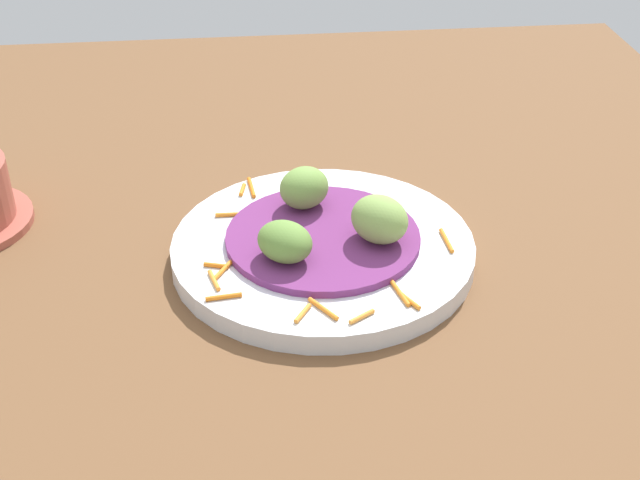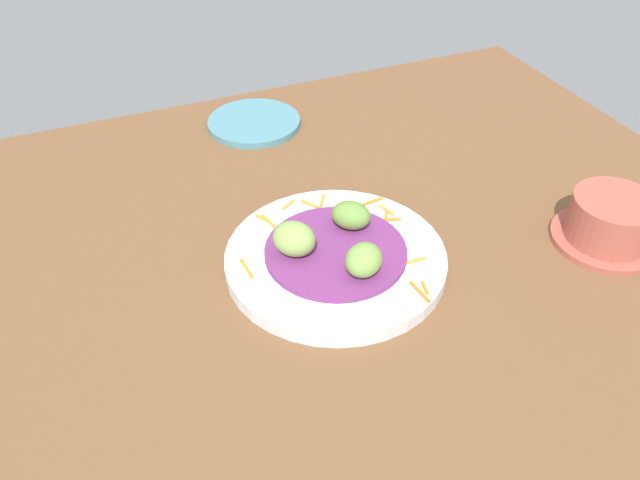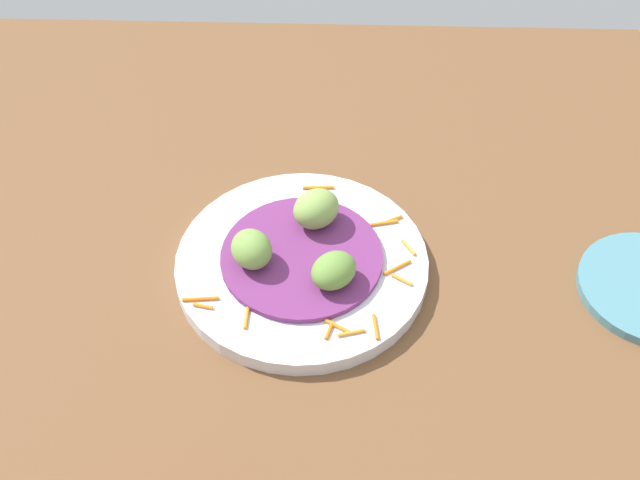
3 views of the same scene
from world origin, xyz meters
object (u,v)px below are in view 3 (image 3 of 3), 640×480
(main_plate, at_px, (302,264))
(guac_scoop_center, at_px, (316,209))
(guac_scoop_right, at_px, (254,249))
(guac_scoop_left, at_px, (334,270))

(main_plate, relative_size, guac_scoop_center, 5.13)
(guac_scoop_right, bearing_deg, guac_scoop_center, -136.17)
(guac_scoop_center, height_order, guac_scoop_right, guac_scoop_center)
(guac_scoop_left, xyz_separation_m, guac_scoop_center, (0.02, -0.09, 0.00))
(main_plate, relative_size, guac_scoop_left, 5.41)
(guac_scoop_left, height_order, guac_scoop_center, guac_scoop_center)
(main_plate, xyz_separation_m, guac_scoop_center, (-0.01, -0.05, 0.04))
(main_plate, bearing_deg, guac_scoop_right, 13.83)
(guac_scoop_left, height_order, guac_scoop_right, guac_scoop_right)
(main_plate, height_order, guac_scoop_right, guac_scoop_right)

